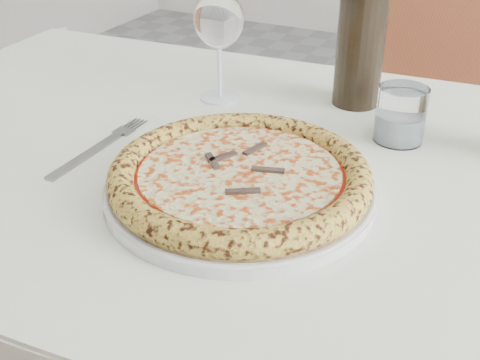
{
  "coord_description": "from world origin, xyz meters",
  "views": [
    {
      "loc": [
        0.07,
        -0.78,
        1.14
      ],
      "look_at": [
        -0.21,
        -0.22,
        0.78
      ],
      "focal_mm": 45.0,
      "sensor_mm": 36.0,
      "label": 1
    }
  ],
  "objects": [
    {
      "name": "dining_table",
      "position": [
        -0.21,
        -0.12,
        0.66
      ],
      "size": [
        1.41,
        0.89,
        0.76
      ],
      "color": "brown",
      "rests_on": "floor"
    },
    {
      "name": "wine_glass",
      "position": [
        -0.38,
        0.04,
        0.88
      ],
      "size": [
        0.08,
        0.08,
        0.18
      ],
      "color": "white",
      "rests_on": "dining_table"
    },
    {
      "name": "pizza",
      "position": [
        -0.21,
        -0.22,
        0.78
      ],
      "size": [
        0.32,
        0.32,
        0.03
      ],
      "color": "tan",
      "rests_on": "plate"
    },
    {
      "name": "wine_bottle",
      "position": [
        -0.17,
        0.12,
        0.89
      ],
      "size": [
        0.08,
        0.08,
        0.31
      ],
      "color": "black",
      "rests_on": "dining_table"
    },
    {
      "name": "chair_far",
      "position": [
        -0.14,
        0.6,
        0.53
      ],
      "size": [
        0.48,
        0.48,
        0.93
      ],
      "color": "brown",
      "rests_on": "floor"
    },
    {
      "name": "plate",
      "position": [
        -0.21,
        -0.22,
        0.76
      ],
      "size": [
        0.33,
        0.33,
        0.02
      ],
      "color": "silver",
      "rests_on": "dining_table"
    },
    {
      "name": "tumbler",
      "position": [
        -0.07,
        0.02,
        0.79
      ],
      "size": [
        0.07,
        0.07,
        0.08
      ],
      "color": "white",
      "rests_on": "dining_table"
    },
    {
      "name": "fork",
      "position": [
        -0.44,
        -0.2,
        0.76
      ],
      "size": [
        0.03,
        0.22,
        0.0
      ],
      "color": "gray",
      "rests_on": "dining_table"
    }
  ]
}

